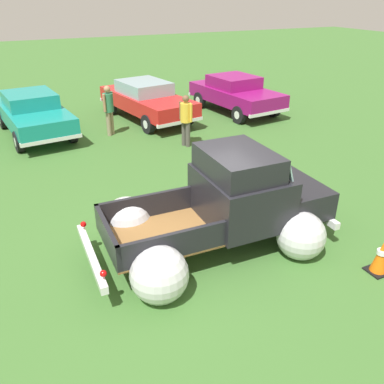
% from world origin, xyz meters
% --- Properties ---
extents(ground_plane, '(80.00, 80.00, 0.00)m').
position_xyz_m(ground_plane, '(0.00, 0.00, 0.00)').
color(ground_plane, '#3D6B2D').
extents(vintage_pickup_truck, '(4.65, 2.82, 1.96)m').
position_xyz_m(vintage_pickup_truck, '(0.39, -0.01, 0.76)').
color(vintage_pickup_truck, black).
rests_on(vintage_pickup_truck, ground).
extents(show_car_1, '(2.37, 4.63, 1.43)m').
position_xyz_m(show_car_1, '(-2.26, 8.66, 0.78)').
color(show_car_1, black).
rests_on(show_car_1, ground).
extents(show_car_2, '(2.63, 4.90, 1.43)m').
position_xyz_m(show_car_2, '(1.85, 8.80, 0.78)').
color(show_car_2, black).
rests_on(show_car_2, ground).
extents(show_car_3, '(2.41, 4.40, 1.43)m').
position_xyz_m(show_car_3, '(5.46, 8.29, 0.78)').
color(show_car_3, black).
rests_on(show_car_3, ground).
extents(spectator_0, '(0.44, 0.53, 1.63)m').
position_xyz_m(spectator_0, '(1.97, 5.44, 0.92)').
color(spectator_0, '#4C4742').
rests_on(spectator_0, ground).
extents(spectator_1, '(0.48, 0.48, 1.68)m').
position_xyz_m(spectator_1, '(0.07, 7.54, 0.96)').
color(spectator_1, gray).
rests_on(spectator_1, ground).
extents(lane_cone_0, '(0.36, 0.36, 0.63)m').
position_xyz_m(lane_cone_0, '(2.37, -1.94, 0.31)').
color(lane_cone_0, black).
rests_on(lane_cone_0, ground).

